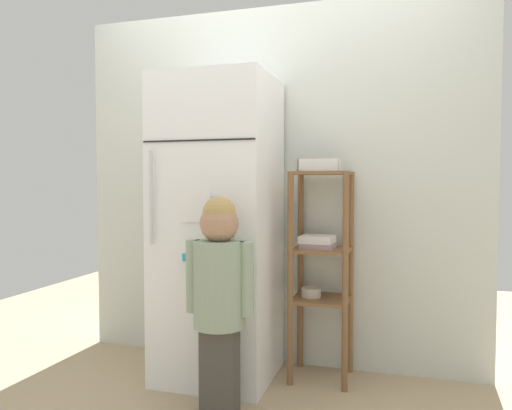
% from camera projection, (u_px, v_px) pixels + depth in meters
% --- Properties ---
extents(ground_plane, '(6.00, 6.00, 0.00)m').
position_uv_depth(ground_plane, '(259.00, 382.00, 2.82)').
color(ground_plane, tan).
extents(kitchen_wall_back, '(2.62, 0.03, 2.27)m').
position_uv_depth(kitchen_wall_back, '(274.00, 186.00, 3.10)').
color(kitchen_wall_back, silver).
rests_on(kitchen_wall_back, ground).
extents(refrigerator, '(0.65, 0.64, 1.77)m').
position_uv_depth(refrigerator, '(218.00, 229.00, 2.87)').
color(refrigerator, white).
rests_on(refrigerator, ground).
extents(child_standing, '(0.35, 0.26, 1.10)m').
position_uv_depth(child_standing, '(220.00, 283.00, 2.39)').
color(child_standing, '#47423C').
rests_on(child_standing, ground).
extents(pantry_shelf_unit, '(0.35, 0.33, 1.23)m').
position_uv_depth(pantry_shelf_unit, '(320.00, 258.00, 2.85)').
color(pantry_shelf_unit, brown).
rests_on(pantry_shelf_unit, ground).
extents(fruit_bin, '(0.24, 0.15, 0.08)m').
position_uv_depth(fruit_bin, '(319.00, 166.00, 2.82)').
color(fruit_bin, white).
rests_on(fruit_bin, pantry_shelf_unit).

